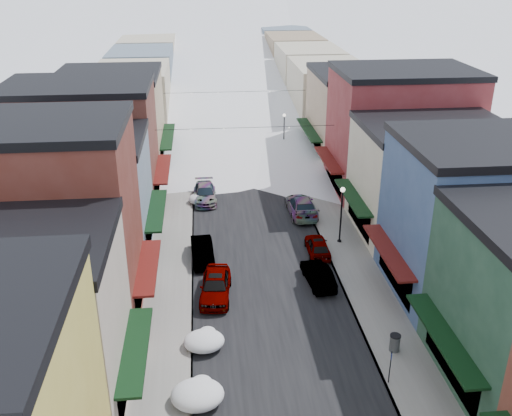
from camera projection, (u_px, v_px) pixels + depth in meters
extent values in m
cube|color=black|center=(233.00, 132.00, 72.63)|extent=(10.00, 160.00, 0.01)
cube|color=gray|center=(181.00, 132.00, 72.02)|extent=(3.20, 160.00, 0.15)
cube|color=gray|center=(285.00, 130.00, 73.19)|extent=(3.20, 160.00, 0.15)
cube|color=slate|center=(194.00, 132.00, 72.16)|extent=(0.10, 160.00, 0.15)
cube|color=slate|center=(273.00, 130.00, 73.05)|extent=(0.10, 160.00, 0.15)
cube|color=beige|center=(11.00, 334.00, 26.43)|extent=(10.00, 8.00, 9.00)
cube|color=black|center=(135.00, 349.00, 27.46)|extent=(1.20, 6.80, 0.15)
cube|color=maroon|center=(38.00, 230.00, 33.06)|extent=(11.00, 8.00, 12.00)
cube|color=black|center=(20.00, 125.00, 30.52)|extent=(11.20, 8.20, 0.50)
cube|color=#5A130F|center=(148.00, 267.00, 34.73)|extent=(1.20, 6.80, 0.15)
cube|color=gray|center=(78.00, 200.00, 41.54)|extent=(10.00, 9.00, 8.50)
cube|color=black|center=(70.00, 141.00, 39.71)|extent=(10.20, 9.20, 0.50)
cube|color=black|center=(157.00, 210.00, 42.47)|extent=(1.20, 7.65, 0.15)
cube|color=#5D281E|center=(84.00, 149.00, 49.23)|extent=(12.00, 9.00, 10.50)
cube|color=black|center=(76.00, 85.00, 47.00)|extent=(12.20, 9.20, 0.50)
cube|color=#5A130F|center=(163.00, 169.00, 50.65)|extent=(1.20, 7.65, 0.15)
cube|color=tan|center=(112.00, 123.00, 58.62)|extent=(10.00, 11.00, 9.50)
cube|color=black|center=(107.00, 74.00, 56.59)|extent=(10.20, 11.20, 0.50)
cube|color=black|center=(168.00, 136.00, 59.75)|extent=(1.20, 9.35, 0.15)
cube|color=black|center=(444.00, 337.00, 28.35)|extent=(1.20, 7.65, 0.15)
cube|color=#395481|center=(476.00, 222.00, 36.31)|extent=(10.00, 9.00, 10.00)
cube|color=black|center=(490.00, 143.00, 34.18)|extent=(10.20, 9.20, 0.50)
cube|color=#5A130F|center=(388.00, 251.00, 36.54)|extent=(1.20, 7.65, 0.15)
cube|color=beige|center=(429.00, 182.00, 44.84)|extent=(11.00, 9.00, 8.50)
cube|color=black|center=(437.00, 126.00, 43.01)|extent=(11.20, 9.20, 0.50)
cube|color=black|center=(353.00, 197.00, 44.73)|extent=(1.20, 7.65, 0.15)
cube|color=maroon|center=(400.00, 134.00, 52.56)|extent=(12.00, 9.00, 11.00)
cube|color=black|center=(407.00, 71.00, 50.23)|extent=(12.20, 9.20, 0.50)
cube|color=#5A130F|center=(328.00, 160.00, 52.91)|extent=(1.20, 7.65, 0.15)
cube|color=tan|center=(360.00, 117.00, 61.98)|extent=(10.00, 11.00, 9.00)
cube|color=black|center=(363.00, 73.00, 60.05)|extent=(10.20, 11.20, 0.50)
cube|color=black|center=(309.00, 130.00, 62.01)|extent=(1.20, 9.35, 0.15)
cube|color=gray|center=(133.00, 99.00, 71.72)|extent=(9.00, 13.00, 8.00)
cube|color=gray|center=(328.00, 95.00, 73.94)|extent=(9.00, 13.00, 8.00)
cube|color=gray|center=(142.00, 77.00, 84.46)|extent=(9.00, 13.00, 8.00)
cube|color=gray|center=(309.00, 74.00, 86.68)|extent=(9.00, 13.00, 8.00)
cube|color=gray|center=(149.00, 61.00, 97.19)|extent=(9.00, 13.00, 8.00)
cube|color=gray|center=(294.00, 59.00, 99.41)|extent=(9.00, 13.00, 8.00)
cube|color=gray|center=(155.00, 49.00, 109.92)|extent=(9.00, 13.00, 8.00)
cube|color=gray|center=(283.00, 47.00, 112.15)|extent=(9.00, 13.00, 8.00)
cylinder|color=black|center=(246.00, 128.00, 51.93)|extent=(16.40, 0.04, 0.04)
cylinder|color=black|center=(235.00, 92.00, 65.57)|extent=(16.40, 0.04, 0.04)
imported|color=#9FA3A7|center=(216.00, 286.00, 37.23)|extent=(2.41, 4.96, 1.63)
imported|color=black|center=(202.00, 251.00, 41.74)|extent=(1.80, 4.43, 1.43)
imported|color=gray|center=(205.00, 193.00, 51.92)|extent=(2.11, 4.96, 1.43)
imported|color=black|center=(318.00, 275.00, 38.75)|extent=(1.88, 4.29, 1.37)
imported|color=#9B9EA4|center=(318.00, 246.00, 42.62)|extent=(1.69, 3.98, 1.34)
imported|color=black|center=(301.00, 206.00, 49.14)|extent=(2.35, 5.59, 1.61)
imported|color=gray|center=(225.00, 127.00, 71.63)|extent=(2.21, 5.08, 1.71)
imported|color=white|center=(241.00, 105.00, 81.82)|extent=(3.10, 6.17, 1.68)
cylinder|color=black|center=(390.00, 367.00, 29.37)|extent=(0.05, 0.05, 1.97)
cube|color=#1C309A|center=(391.00, 356.00, 29.08)|extent=(0.07, 0.27, 0.36)
cylinder|color=#535657|center=(395.00, 343.00, 31.98)|extent=(0.57, 0.57, 0.99)
cylinder|color=black|center=(396.00, 336.00, 31.77)|extent=(0.61, 0.61, 0.07)
cylinder|color=black|center=(339.00, 241.00, 44.42)|extent=(0.32, 0.32, 0.11)
cylinder|color=black|center=(341.00, 217.00, 43.58)|extent=(0.13, 0.13, 4.20)
sphere|color=white|center=(343.00, 190.00, 42.67)|extent=(0.38, 0.38, 0.38)
cylinder|color=black|center=(284.00, 150.00, 65.01)|extent=(0.30, 0.30, 0.10)
cylinder|color=black|center=(284.00, 134.00, 64.21)|extent=(0.12, 0.12, 4.01)
sphere|color=white|center=(284.00, 115.00, 63.34)|extent=(0.36, 0.36, 0.36)
ellipsoid|color=white|center=(197.00, 395.00, 28.33)|extent=(2.69, 2.27, 1.14)
ellipsoid|color=white|center=(201.00, 383.00, 29.55)|extent=(1.15, 1.03, 0.57)
ellipsoid|color=white|center=(204.00, 341.00, 32.39)|extent=(2.34, 1.98, 0.99)
ellipsoid|color=white|center=(207.00, 332.00, 33.60)|extent=(1.00, 0.90, 0.50)
ellipsoid|color=white|center=(201.00, 199.00, 51.35)|extent=(2.30, 1.95, 0.97)
ellipsoid|color=white|center=(203.00, 196.00, 52.56)|extent=(0.98, 0.88, 0.49)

